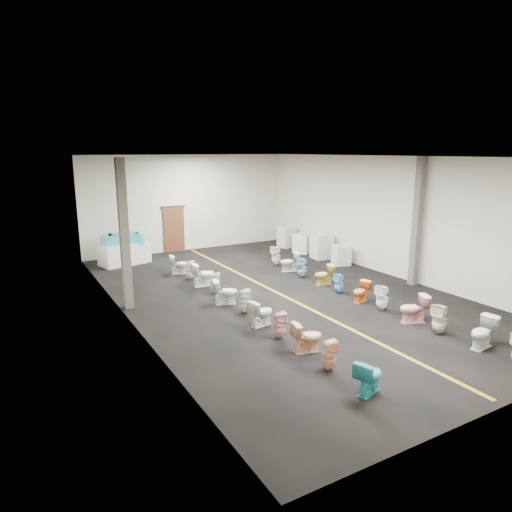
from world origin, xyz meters
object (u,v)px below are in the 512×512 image
at_px(toilet_left_10, 179,264).
at_px(toilet_right_5, 361,292).
at_px(appliance_crate_a, 341,255).
at_px(toilet_right_2, 439,319).
at_px(toilet_right_7, 324,275).
at_px(bathtub, 124,239).
at_px(toilet_left_0, 369,376).
at_px(toilet_right_4, 382,298).
at_px(toilet_right_10, 276,256).
at_px(appliance_crate_b, 322,246).
at_px(toilet_left_7, 215,283).
at_px(toilet_left_5, 244,301).
at_px(toilet_left_2, 307,337).
at_px(toilet_right_8, 302,268).
at_px(toilet_left_3, 279,325).
at_px(toilet_right_3, 414,309).
at_px(display_table, 125,254).
at_px(toilet_right_9, 289,262).
at_px(toilet_left_1, 329,355).
at_px(appliance_crate_d, 287,237).
at_px(toilet_left_8, 203,274).
at_px(appliance_crate_c, 304,243).
at_px(toilet_right_6, 339,283).
at_px(toilet_left_6, 225,292).
at_px(toilet_right_1, 483,333).
at_px(toilet_left_9, 190,270).

distance_m(toilet_left_10, toilet_right_5, 7.15).
bearing_deg(appliance_crate_a, toilet_right_2, -110.35).
relative_size(toilet_right_2, toilet_right_7, 1.15).
relative_size(bathtub, toilet_left_0, 2.61).
height_order(toilet_right_4, toilet_right_10, toilet_right_10).
xyz_separation_m(toilet_right_4, toilet_right_7, (0.15, 3.01, -0.04)).
bearing_deg(toilet_right_2, appliance_crate_b, 150.91).
bearing_deg(toilet_left_7, toilet_left_5, -159.71).
xyz_separation_m(toilet_left_2, toilet_right_8, (3.68, 5.39, 0.01)).
xyz_separation_m(toilet_left_2, toilet_left_3, (-0.14, 1.00, -0.02)).
distance_m(toilet_left_3, toilet_right_10, 7.54).
bearing_deg(toilet_left_0, toilet_right_4, -65.81).
xyz_separation_m(appliance_crate_b, toilet_right_3, (-2.55, -7.48, -0.14)).
distance_m(display_table, toilet_right_9, 6.98).
relative_size(toilet_left_1, toilet_left_3, 0.99).
xyz_separation_m(toilet_left_7, toilet_right_5, (3.67, -3.06, -0.03)).
bearing_deg(toilet_right_9, toilet_left_1, -13.52).
bearing_deg(appliance_crate_d, toilet_left_5, -130.77).
distance_m(toilet_left_8, toilet_right_2, 7.95).
height_order(appliance_crate_c, toilet_left_5, appliance_crate_c).
bearing_deg(toilet_right_9, toilet_left_2, -16.20).
distance_m(appliance_crate_b, toilet_right_9, 2.75).
bearing_deg(display_table, toilet_left_0, -83.13).
xyz_separation_m(toilet_left_3, toilet_right_7, (3.95, 3.26, 0.01)).
bearing_deg(toilet_left_10, toilet_left_5, -167.54).
bearing_deg(toilet_right_2, toilet_left_3, -127.52).
distance_m(toilet_left_7, toilet_right_10, 4.39).
height_order(toilet_right_6, toilet_right_10, toilet_right_10).
height_order(toilet_right_8, toilet_right_10, toilet_right_10).
xyz_separation_m(toilet_left_7, toilet_right_9, (3.78, 1.17, 0.03)).
bearing_deg(toilet_left_6, toilet_right_4, -107.03).
bearing_deg(toilet_right_5, toilet_left_1, -64.84).
bearing_deg(appliance_crate_c, appliance_crate_d, 90.00).
bearing_deg(toilet_left_5, toilet_right_5, -98.70).
xyz_separation_m(appliance_crate_c, toilet_left_10, (-6.42, -0.71, -0.08)).
distance_m(display_table, toilet_left_5, 7.92).
bearing_deg(appliance_crate_a, toilet_right_4, -117.49).
distance_m(bathtub, appliance_crate_d, 7.90).
bearing_deg(appliance_crate_c, toilet_right_7, -117.61).
relative_size(appliance_crate_c, appliance_crate_d, 0.88).
bearing_deg(toilet_left_7, toilet_right_10, -38.59).
height_order(toilet_left_0, toilet_right_4, toilet_right_4).
height_order(toilet_left_7, toilet_right_10, toilet_right_10).
xyz_separation_m(display_table, appliance_crate_a, (7.87, -4.61, -0.03)).
xyz_separation_m(toilet_right_1, toilet_right_8, (-0.16, 7.32, -0.00)).
distance_m(bathtub, toilet_left_7, 5.87).
height_order(toilet_left_3, toilet_left_6, toilet_left_6).
bearing_deg(toilet_left_9, toilet_left_2, -168.78).
bearing_deg(toilet_left_7, toilet_right_1, -130.48).
height_order(appliance_crate_d, toilet_left_8, appliance_crate_d).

